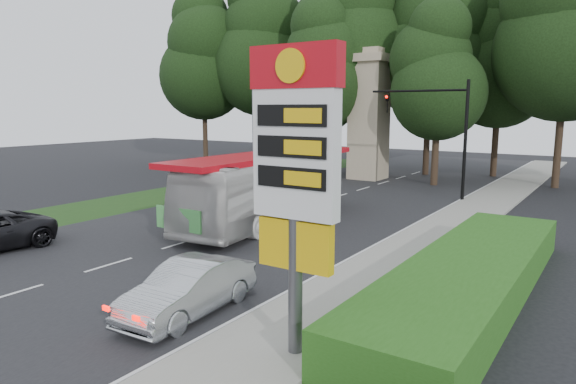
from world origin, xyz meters
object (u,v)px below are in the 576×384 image
Objects in this scene: traffic_signal_mast at (444,123)px; transit_bus at (266,188)px; monument at (369,114)px; streetlight_signs at (256,124)px; sedan_silver at (189,289)px; gas_station_pylon at (296,161)px.

transit_bus is (-5.18, -11.12, -2.99)m from traffic_signal_mast.
streetlight_signs is at bearing -121.97° from monument.
gas_station_pylon is at bearing -10.55° from sedan_silver.
traffic_signal_mast is 0.60× the size of transit_bus.
monument is (-7.68, 6.00, 0.43)m from traffic_signal_mast.
traffic_signal_mast is at bearing 8.92° from streetlight_signs.
streetlight_signs is (-16.19, 20.01, -0.01)m from gas_station_pylon.
sedan_silver is at bearing -90.48° from traffic_signal_mast.
streetlight_signs is at bearing 121.80° from transit_bus.
gas_station_pylon is 5.27m from sedan_silver.
sedan_silver is (-0.18, -21.58, -3.95)m from traffic_signal_mast.
traffic_signal_mast is 12.83m from streetlight_signs.
monument is (4.99, 7.99, 0.67)m from streetlight_signs.
sedan_silver is (5.00, -10.46, -0.96)m from transit_bus.
traffic_signal_mast is at bearing -38.00° from monument.
gas_station_pylon is 30.17m from monument.
transit_bus is (7.49, -9.13, -2.76)m from streetlight_signs.
streetlight_signs reaches higher than transit_bus.
traffic_signal_mast is 0.72× the size of monument.
transit_bus is at bearing -50.65° from streetlight_signs.
gas_station_pylon is 25.74m from streetlight_signs.
streetlight_signs reaches higher than gas_station_pylon.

